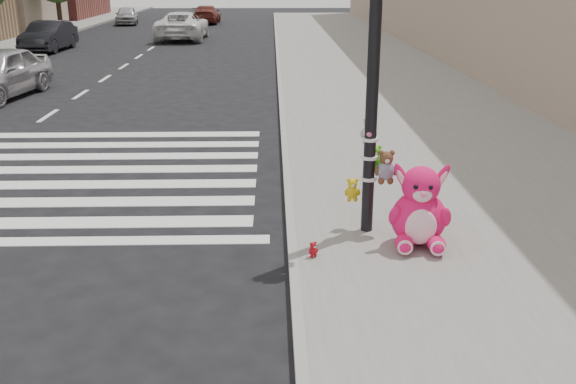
{
  "coord_description": "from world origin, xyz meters",
  "views": [
    {
      "loc": [
        1.3,
        -6.44,
        3.56
      ],
      "look_at": [
        1.5,
        1.67,
        0.75
      ],
      "focal_mm": 40.0,
      "sensor_mm": 36.0,
      "label": 1
    }
  ],
  "objects_px": {
    "red_teddy": "(313,249)",
    "car_dark_far": "(49,36)",
    "signal_pole": "(374,114)",
    "pink_bunny": "(419,212)",
    "car_white_near": "(182,26)"
  },
  "relations": [
    {
      "from": "red_teddy",
      "to": "car_dark_far",
      "type": "height_order",
      "value": "car_dark_far"
    },
    {
      "from": "pink_bunny",
      "to": "red_teddy",
      "type": "distance_m",
      "value": 1.48
    },
    {
      "from": "car_white_near",
      "to": "red_teddy",
      "type": "bearing_deg",
      "value": 100.79
    },
    {
      "from": "signal_pole",
      "to": "car_dark_far",
      "type": "distance_m",
      "value": 25.26
    },
    {
      "from": "signal_pole",
      "to": "pink_bunny",
      "type": "relative_size",
      "value": 3.53
    },
    {
      "from": "pink_bunny",
      "to": "car_white_near",
      "type": "xyz_separation_m",
      "value": [
        -6.7,
        27.88,
        0.13
      ]
    },
    {
      "from": "signal_pole",
      "to": "red_teddy",
      "type": "xyz_separation_m",
      "value": [
        -0.83,
        -0.89,
        -1.54
      ]
    },
    {
      "from": "signal_pole",
      "to": "red_teddy",
      "type": "height_order",
      "value": "signal_pole"
    },
    {
      "from": "car_white_near",
      "to": "signal_pole",
      "type": "bearing_deg",
      "value": 102.8
    },
    {
      "from": "red_teddy",
      "to": "car_dark_far",
      "type": "bearing_deg",
      "value": 86.16
    },
    {
      "from": "pink_bunny",
      "to": "car_dark_far",
      "type": "distance_m",
      "value": 25.98
    },
    {
      "from": "red_teddy",
      "to": "car_dark_far",
      "type": "distance_m",
      "value": 25.67
    },
    {
      "from": "red_teddy",
      "to": "signal_pole",
      "type": "bearing_deg",
      "value": 17.98
    },
    {
      "from": "red_teddy",
      "to": "car_white_near",
      "type": "distance_m",
      "value": 28.73
    },
    {
      "from": "signal_pole",
      "to": "car_white_near",
      "type": "xyz_separation_m",
      "value": [
        -6.13,
        27.34,
        -1.04
      ]
    }
  ]
}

